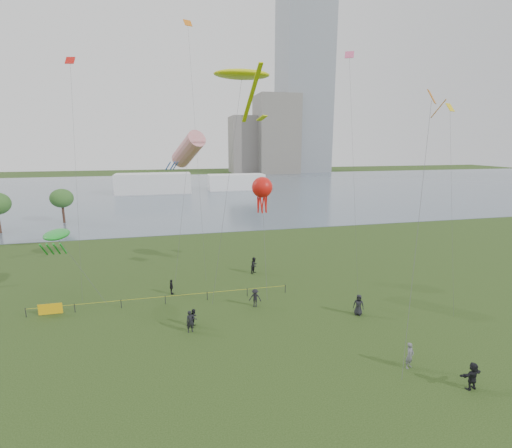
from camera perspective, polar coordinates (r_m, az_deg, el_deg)
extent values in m
plane|color=#1E3310|center=(27.18, 5.17, -21.37)|extent=(400.00, 400.00, 0.00)
cube|color=slate|center=(122.53, -9.69, 5.17)|extent=(400.00, 120.00, 0.08)
cube|color=slate|center=(206.61, 7.45, 24.87)|extent=(24.00, 24.00, 120.00)
cube|color=slate|center=(191.02, 3.11, 13.57)|extent=(20.00, 20.00, 38.00)
cube|color=slate|center=(193.42, -1.49, 12.09)|extent=(16.00, 18.00, 28.00)
cube|color=white|center=(117.09, -15.48, 6.04)|extent=(22.00, 8.00, 6.00)
cube|color=white|center=(121.92, -3.06, 6.47)|extent=(18.00, 7.00, 5.00)
cylinder|color=#372119|center=(79.91, -27.48, 1.19)|extent=(0.44, 0.44, 2.95)
ellipsoid|color=#366427|center=(79.42, -27.72, 3.53)|extent=(4.20, 4.20, 3.54)
cylinder|color=black|center=(39.29, -31.91, -11.49)|extent=(0.07, 0.07, 0.85)
cylinder|color=black|center=(38.17, -26.12, -11.53)|extent=(0.07, 0.07, 0.85)
cylinder|color=black|center=(37.43, -20.03, -11.45)|extent=(0.07, 0.07, 0.85)
cylinder|color=black|center=(37.12, -13.78, -11.24)|extent=(0.07, 0.07, 0.85)
cylinder|color=black|center=(37.24, -7.51, -10.90)|extent=(0.07, 0.07, 0.85)
cylinder|color=black|center=(37.78, -1.36, -10.44)|extent=(0.07, 0.07, 0.85)
cylinder|color=black|center=(38.73, 4.52, -9.88)|extent=(0.07, 0.07, 0.85)
cylinder|color=#CFCC18|center=(37.00, -13.81, -10.78)|extent=(24.00, 0.03, 0.03)
cube|color=#EEAE0C|center=(38.64, -29.08, -11.35)|extent=(2.00, 0.04, 1.00)
imported|color=slate|center=(28.75, 22.57, -18.17)|extent=(0.79, 0.68, 1.83)
imported|color=black|center=(32.37, -9.50, -14.03)|extent=(0.88, 0.94, 1.54)
imported|color=black|center=(35.36, -0.14, -11.30)|extent=(1.28, 0.98, 1.75)
imported|color=black|center=(39.04, -12.88, -9.42)|extent=(0.50, 0.96, 1.56)
imported|color=black|center=(35.00, 15.50, -11.89)|extent=(1.11, 1.00, 1.91)
imported|color=black|center=(28.31, 30.33, -19.53)|extent=(1.73, 0.73, 1.80)
imported|color=black|center=(31.50, -10.09, -14.56)|extent=(0.74, 0.57, 1.82)
imported|color=black|center=(43.87, -0.26, -6.36)|extent=(1.19, 1.19, 1.94)
cylinder|color=#3F3F42|center=(35.68, -4.47, 5.36)|extent=(3.86, 3.98, 21.47)
ellipsoid|color=#CFD70B|center=(38.22, -2.20, 22.00)|extent=(5.48, 3.42, 0.86)
cube|color=#CFD70B|center=(33.81, -0.72, 19.16)|extent=(0.36, 6.98, 4.09)
cube|color=#CFD70B|center=(29.94, 0.93, 16.00)|extent=(0.95, 0.95, 0.42)
cylinder|color=#3F3F42|center=(39.05, -11.44, 0.50)|extent=(2.20, 3.27, 14.41)
cylinder|color=red|center=(39.90, -10.39, 11.23)|extent=(3.79, 5.21, 3.91)
cylinder|color=#1841AE|center=(38.72, -12.29, 8.75)|extent=(0.60, 1.13, 0.88)
cylinder|color=#1841AE|center=(39.09, -12.71, 8.76)|extent=(0.60, 1.13, 0.88)
cylinder|color=#1841AE|center=(38.95, -13.37, 8.71)|extent=(0.60, 1.13, 0.88)
cylinder|color=#1841AE|center=(38.48, -13.37, 8.67)|extent=(0.60, 1.13, 0.88)
cylinder|color=#1841AE|center=(38.33, -12.69, 8.69)|extent=(0.60, 1.13, 0.88)
cylinder|color=#3F3F42|center=(39.28, -25.19, -6.34)|extent=(4.41, 2.53, 6.54)
ellipsoid|color=green|center=(40.14, -28.31, -1.42)|extent=(2.20, 3.96, 0.77)
cylinder|color=green|center=(39.10, -29.88, -3.44)|extent=(0.16, 1.79, 1.54)
cylinder|color=green|center=(38.94, -29.11, -3.42)|extent=(0.16, 1.79, 1.54)
cylinder|color=green|center=(38.79, -28.32, -3.39)|extent=(0.16, 1.79, 1.54)
cylinder|color=green|center=(38.64, -27.54, -3.36)|extent=(0.16, 1.79, 1.54)
cylinder|color=#3F3F42|center=(39.20, 1.31, -2.40)|extent=(1.46, 7.91, 10.15)
sphere|color=red|center=(42.19, 0.95, 5.67)|extent=(2.36, 2.36, 2.36)
cylinder|color=red|center=(42.53, 1.60, 3.55)|extent=(0.18, 0.54, 2.60)
cylinder|color=red|center=(42.88, 1.13, 3.62)|extent=(0.49, 0.36, 2.61)
cylinder|color=red|center=(42.76, 0.48, 3.60)|extent=(0.49, 0.36, 2.61)
cylinder|color=red|center=(42.29, 0.29, 3.50)|extent=(0.18, 0.54, 2.60)
cylinder|color=red|center=(41.93, 0.76, 3.42)|extent=(0.49, 0.36, 2.61)
cylinder|color=red|center=(42.05, 1.42, 3.45)|extent=(0.49, 0.36, 2.61)
cylinder|color=#3F3F42|center=(29.52, 23.71, 0.15)|extent=(6.96, 8.79, 18.73)
cube|color=orange|center=(34.73, 25.43, 17.25)|extent=(1.35, 1.35, 1.10)
cylinder|color=orange|center=(33.93, 26.24, 15.62)|extent=(0.08, 1.58, 1.35)
cube|color=red|center=(44.46, -26.70, 21.58)|extent=(1.04, 1.00, 0.76)
cube|color=#E5598C|center=(42.68, 14.17, 23.95)|extent=(0.93, 0.60, 0.76)
cube|color=orange|center=(47.79, -10.46, 28.14)|extent=(1.05, 0.96, 0.76)
cube|color=yellow|center=(39.93, 27.70, 15.60)|extent=(0.97, 0.68, 0.76)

